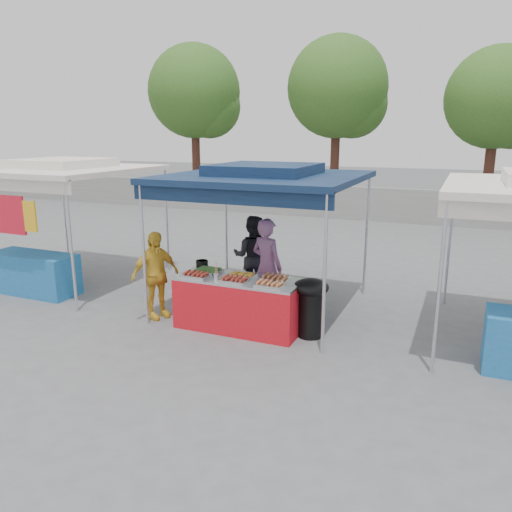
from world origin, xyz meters
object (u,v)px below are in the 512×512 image
at_px(vendor_table, 239,303).
at_px(cooking_pot, 202,264).
at_px(customer_person, 155,275).
at_px(helper_man, 252,256).
at_px(wok_burner, 311,303).
at_px(vendor_woman, 267,267).

height_order(vendor_table, cooking_pot, cooking_pot).
xyz_separation_m(vendor_table, customer_person, (-1.51, -0.10, 0.33)).
bearing_deg(vendor_table, helper_man, 106.09).
relative_size(helper_man, customer_person, 1.05).
xyz_separation_m(wok_burner, helper_man, (-1.62, 1.49, 0.24)).
height_order(wok_burner, customer_person, customer_person).
bearing_deg(wok_burner, customer_person, 170.83).
relative_size(cooking_pot, helper_man, 0.13).
bearing_deg(vendor_table, cooking_pot, 158.04).
distance_m(cooking_pot, vendor_woman, 1.11).
bearing_deg(customer_person, cooking_pot, -29.56).
xyz_separation_m(vendor_table, cooking_pot, (-0.85, 0.34, 0.48)).
height_order(vendor_woman, helper_man, vendor_woman).
relative_size(cooking_pot, wok_burner, 0.22).
distance_m(wok_burner, vendor_woman, 1.24).
distance_m(vendor_table, customer_person, 1.54).
bearing_deg(helper_man, cooking_pot, 60.75).
bearing_deg(helper_man, wok_burner, 124.53).
bearing_deg(vendor_woman, wok_burner, 164.56).
bearing_deg(cooking_pot, customer_person, -145.76).
bearing_deg(customer_person, vendor_woman, -34.64).
distance_m(wok_burner, customer_person, 2.67).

